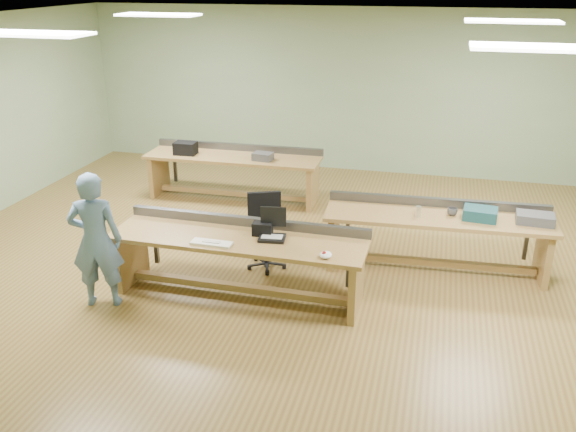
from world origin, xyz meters
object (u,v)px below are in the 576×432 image
(workbench_front, at_px, (239,251))
(task_chair, at_px, (266,241))
(person, at_px, (96,240))
(parts_bin_teal, at_px, (480,214))
(workbench_back, at_px, (234,166))
(mug, at_px, (452,212))
(workbench_mid, at_px, (437,229))
(laptop_base, at_px, (272,238))
(drinks_can, at_px, (418,211))
(camera_bag, at_px, (263,229))
(parts_bin_grey, at_px, (535,218))

(workbench_front, bearing_deg, task_chair, 84.58)
(person, bearing_deg, parts_bin_teal, -173.98)
(workbench_back, xyz_separation_m, parts_bin_teal, (3.84, -1.89, 0.26))
(mug, bearing_deg, person, -154.20)
(workbench_mid, height_order, laptop_base, workbench_mid)
(parts_bin_teal, xyz_separation_m, drinks_can, (-0.74, -0.09, -0.00))
(workbench_mid, bearing_deg, camera_bag, -152.60)
(workbench_front, height_order, laptop_base, workbench_front)
(person, distance_m, drinks_can, 3.85)
(workbench_back, xyz_separation_m, laptop_base, (1.53, -3.11, 0.21))
(laptop_base, distance_m, camera_bag, 0.18)
(person, bearing_deg, workbench_back, -112.73)
(task_chair, relative_size, drinks_can, 7.30)
(workbench_mid, bearing_deg, drinks_can, -156.43)
(laptop_base, height_order, mug, mug)
(parts_bin_grey, bearing_deg, camera_bag, -159.58)
(task_chair, distance_m, mug, 2.37)
(workbench_front, bearing_deg, parts_bin_teal, 24.93)
(workbench_front, bearing_deg, laptop_base, 1.06)
(workbench_back, distance_m, person, 3.73)
(camera_bag, height_order, mug, camera_bag)
(workbench_mid, distance_m, camera_bag, 2.28)
(workbench_mid, relative_size, task_chair, 2.96)
(workbench_mid, distance_m, laptop_base, 2.21)
(workbench_back, distance_m, task_chair, 2.62)
(parts_bin_grey, height_order, mug, parts_bin_grey)
(workbench_mid, xyz_separation_m, laptop_base, (-1.81, -1.24, 0.21))
(person, relative_size, camera_bag, 7.06)
(task_chair, bearing_deg, mug, -10.62)
(person, distance_m, parts_bin_grey, 5.16)
(workbench_mid, height_order, camera_bag, camera_bag)
(laptop_base, bearing_deg, workbench_mid, 27.44)
(person, height_order, parts_bin_teal, person)
(person, bearing_deg, parts_bin_grey, -176.49)
(workbench_mid, relative_size, workbench_back, 0.98)
(workbench_mid, relative_size, drinks_can, 21.61)
(person, relative_size, drinks_can, 12.14)
(workbench_back, bearing_deg, task_chair, -62.79)
(person, height_order, drinks_can, person)
(workbench_front, bearing_deg, person, -157.04)
(laptop_base, distance_m, drinks_can, 1.93)
(workbench_front, height_order, parts_bin_teal, parts_bin_teal)
(workbench_front, distance_m, parts_bin_teal, 2.98)
(workbench_front, xyz_separation_m, mug, (2.37, 1.26, 0.24))
(camera_bag, distance_m, mug, 2.41)
(parts_bin_teal, bearing_deg, workbench_mid, 176.77)
(camera_bag, height_order, parts_bin_grey, camera_bag)
(workbench_front, relative_size, parts_bin_grey, 6.80)
(workbench_front, xyz_separation_m, parts_bin_grey, (3.34, 1.25, 0.25))
(person, distance_m, mug, 4.27)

